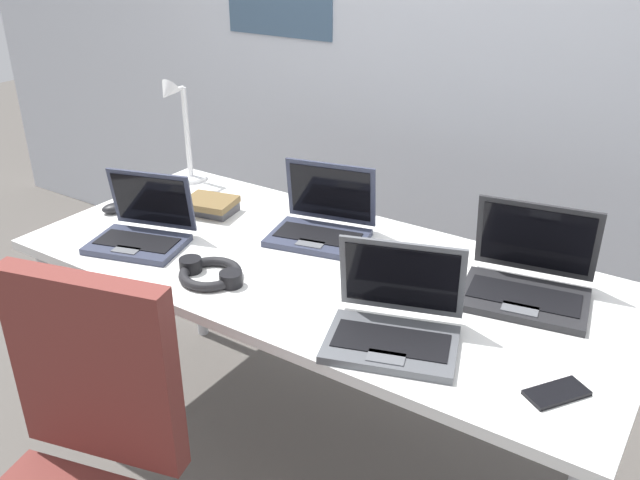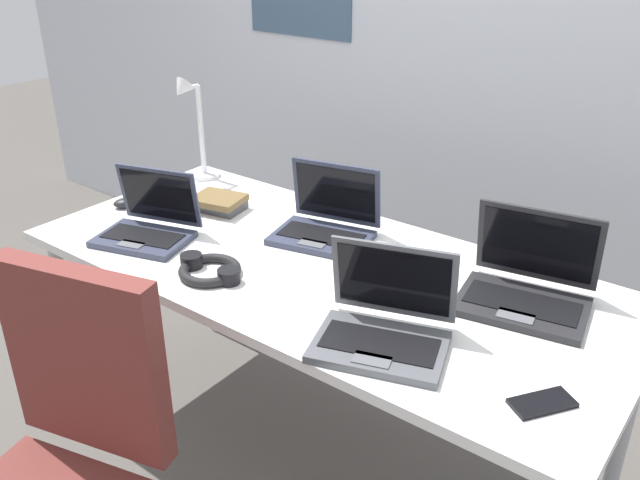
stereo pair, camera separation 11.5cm
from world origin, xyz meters
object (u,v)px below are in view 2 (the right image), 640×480
at_px(laptop_near_lamp, 326,224).
at_px(pill_bottle, 308,193).
at_px(computer_mouse, 127,202).
at_px(headphones, 210,270).
at_px(laptop_center, 148,225).
at_px(book_stack, 219,203).
at_px(desk_lamp, 194,129).
at_px(cell_phone, 542,403).
at_px(laptop_back_left, 384,325).
at_px(laptop_mid_desk, 527,287).

height_order(laptop_near_lamp, pill_bottle, laptop_near_lamp).
bearing_deg(computer_mouse, headphones, 11.49).
bearing_deg(computer_mouse, laptop_near_lamp, 46.01).
xyz_separation_m(laptop_center, book_stack, (0.02, 0.29, -0.02)).
bearing_deg(desk_lamp, pill_bottle, 7.04).
bearing_deg(desk_lamp, cell_phone, -17.64).
distance_m(laptop_back_left, pill_bottle, 0.87).
xyz_separation_m(desk_lamp, pill_bottle, (0.49, 0.06, -0.16)).
relative_size(laptop_back_left, laptop_mid_desk, 1.02).
height_order(laptop_mid_desk, pill_bottle, laptop_mid_desk).
bearing_deg(laptop_mid_desk, laptop_near_lamp, 179.58).
relative_size(cell_phone, headphones, 0.64).
height_order(desk_lamp, headphones, desk_lamp).
relative_size(desk_lamp, laptop_near_lamp, 1.17).
distance_m(desk_lamp, pill_bottle, 0.52).
bearing_deg(pill_bottle, cell_phone, -27.64).
height_order(laptop_near_lamp, cell_phone, laptop_near_lamp).
xyz_separation_m(desk_lamp, book_stack, (0.28, -0.17, -0.17)).
bearing_deg(pill_bottle, book_stack, -132.86).
xyz_separation_m(laptop_center, pill_bottle, (0.23, 0.52, -0.00)).
distance_m(laptop_mid_desk, headphones, 0.87).
bearing_deg(pill_bottle, computer_mouse, -140.38).
xyz_separation_m(laptop_mid_desk, pill_bottle, (-0.87, 0.18, -0.01)).
bearing_deg(computer_mouse, cell_phone, 22.32).
distance_m(desk_lamp, book_stack, 0.37).
relative_size(headphones, pill_bottle, 2.71).
bearing_deg(laptop_mid_desk, laptop_center, -162.81).
height_order(laptop_center, computer_mouse, laptop_center).
height_order(laptop_back_left, cell_phone, laptop_back_left).
bearing_deg(cell_phone, laptop_near_lamp, -169.62).
bearing_deg(desk_lamp, book_stack, -30.71).
relative_size(laptop_center, pill_bottle, 4.22).
height_order(laptop_center, laptop_back_left, laptop_back_left).
bearing_deg(laptop_near_lamp, laptop_back_left, -39.97).
distance_m(cell_phone, headphones, 0.96).
distance_m(pill_bottle, book_stack, 0.31).
bearing_deg(book_stack, headphones, -48.44).
distance_m(laptop_center, laptop_mid_desk, 1.15).
bearing_deg(laptop_center, headphones, -9.38).
relative_size(pill_bottle, book_stack, 0.41).
bearing_deg(cell_phone, laptop_mid_desk, 151.15).
bearing_deg(cell_phone, computer_mouse, -151.12).
bearing_deg(laptop_near_lamp, book_stack, -172.86).
xyz_separation_m(laptop_center, computer_mouse, (-0.25, 0.12, -0.03)).
xyz_separation_m(laptop_near_lamp, laptop_mid_desk, (0.66, -0.00, 0.00)).
distance_m(computer_mouse, book_stack, 0.33).
bearing_deg(laptop_mid_desk, desk_lamp, 175.00).
bearing_deg(headphones, computer_mouse, 163.60).
bearing_deg(cell_phone, headphones, -144.29).
bearing_deg(pill_bottle, laptop_mid_desk, -11.69).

